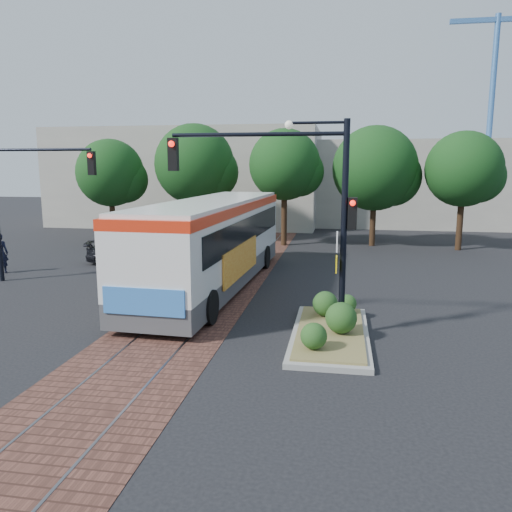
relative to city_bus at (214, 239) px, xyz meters
The scene contains 11 objects.
ground 4.93m from the city_bus, 88.86° to the right, with size 120.00×120.00×0.00m, color black.
trackbed 2.06m from the city_bus, 79.89° to the right, with size 3.60×40.00×0.02m.
tree_row 12.32m from the city_bus, 83.77° to the left, with size 26.40×5.60×7.67m.
warehouses 24.32m from the city_bus, 91.03° to the left, with size 40.00×13.00×8.00m.
crane 35.72m from the city_bus, 58.48° to the left, with size 8.00×0.50×18.00m.
city_bus is the anchor object (origin of this frame).
traffic_island 7.49m from the city_bus, 47.72° to the right, with size 2.20×5.20×1.13m.
signal_pole_main 6.96m from the city_bus, 53.34° to the right, with size 5.49×0.46×6.00m.
signal_pole_left 8.50m from the city_bus, behind, with size 4.99×0.34×6.00m.
officer 10.60m from the city_bus, behind, with size 0.69×0.45×1.89m, color black.
parked_car 7.35m from the city_bus, 143.38° to the left, with size 1.62×3.99×1.16m, color black.
Camera 1 is at (4.99, -15.10, 4.92)m, focal length 35.00 mm.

